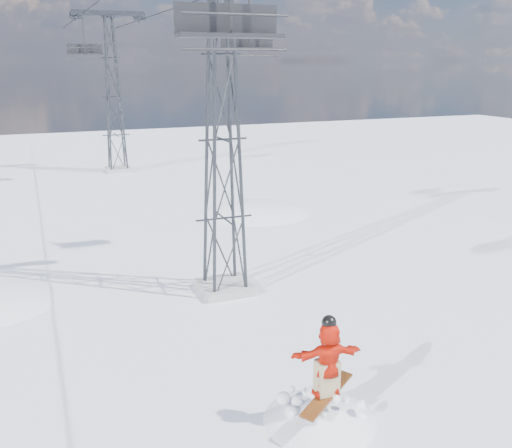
# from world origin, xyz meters

# --- Properties ---
(ground) EXTENTS (120.00, 120.00, 0.00)m
(ground) POSITION_xyz_m (0.00, 0.00, 0.00)
(ground) COLOR white
(ground) RESTS_ON ground
(snow_terrain) EXTENTS (39.00, 37.00, 22.00)m
(snow_terrain) POSITION_xyz_m (-4.77, 21.24, -9.59)
(snow_terrain) COLOR white
(snow_terrain) RESTS_ON ground
(lift_tower_near) EXTENTS (5.20, 1.80, 11.43)m
(lift_tower_near) POSITION_xyz_m (0.80, 8.00, 5.47)
(lift_tower_near) COLOR #999999
(lift_tower_near) RESTS_ON ground
(lift_tower_far) EXTENTS (5.20, 1.80, 11.43)m
(lift_tower_far) POSITION_xyz_m (0.80, 33.00, 5.47)
(lift_tower_far) COLOR #999999
(lift_tower_far) RESTS_ON ground
(haul_cables) EXTENTS (4.46, 51.00, 0.06)m
(haul_cables) POSITION_xyz_m (0.80, 19.50, 10.85)
(haul_cables) COLOR black
(haul_cables) RESTS_ON ground
(lift_chair_near) EXTENTS (2.12, 0.61, 2.63)m
(lift_chair_near) POSITION_xyz_m (-1.40, 0.86, 8.74)
(lift_chair_near) COLOR black
(lift_chair_near) RESTS_ON ground
(lift_chair_mid) EXTENTS (2.14, 0.62, 2.66)m
(lift_chair_mid) POSITION_xyz_m (3.00, 11.25, 8.72)
(lift_chair_mid) COLOR black
(lift_chair_mid) RESTS_ON ground
(lift_chair_far) EXTENTS (2.19, 0.63, 2.72)m
(lift_chair_far) POSITION_xyz_m (-1.40, 28.56, 8.68)
(lift_chair_far) COLOR black
(lift_chair_far) RESTS_ON ground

